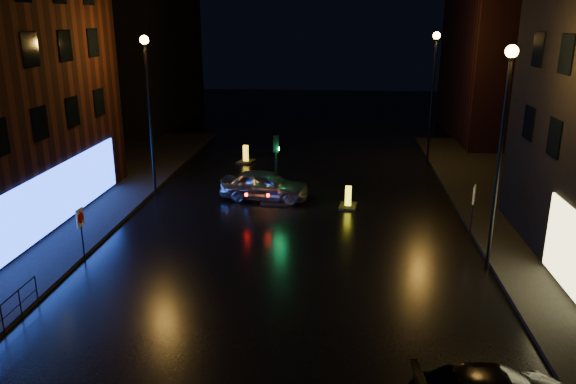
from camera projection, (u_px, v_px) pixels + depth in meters
name	position (u px, v px, depth m)	size (l,w,h in m)	color
ground	(264.00, 348.00, 16.46)	(120.00, 120.00, 0.00)	black
building_far_left	(135.00, 43.00, 49.01)	(8.00, 16.00, 14.00)	black
building_far_right	(508.00, 60.00, 43.73)	(8.00, 14.00, 12.00)	black
street_lamp_lfar	(148.00, 92.00, 28.77)	(0.44, 0.44, 8.37)	black
street_lamp_rnear	(503.00, 127.00, 19.80)	(0.44, 0.44, 8.37)	black
street_lamp_rfar	(433.00, 78.00, 35.00)	(0.44, 0.44, 8.37)	black
traffic_signal	(276.00, 190.00, 29.71)	(1.40, 2.40, 3.45)	black
silver_hatchback	(265.00, 185.00, 29.52)	(1.86, 4.62, 1.57)	#AEB0B6
bollard_near	(348.00, 203.00, 28.46)	(0.98, 1.35, 1.11)	black
bollard_far	(246.00, 159.00, 37.16)	(1.21, 1.52, 1.16)	black
road_sign_left	(81.00, 222.00, 21.81)	(0.08, 0.53, 2.18)	black
road_sign_right	(474.00, 199.00, 24.20)	(0.23, 0.55, 2.34)	black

